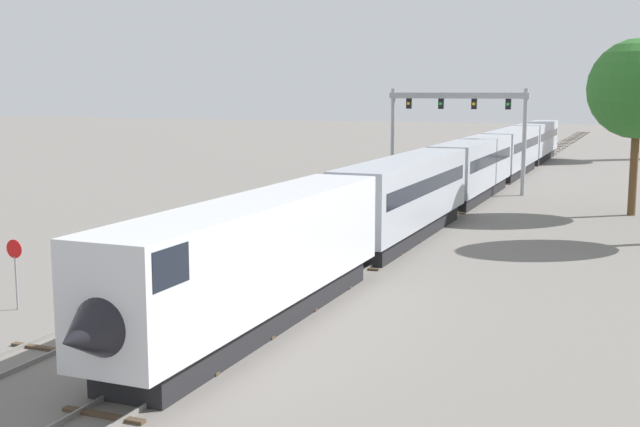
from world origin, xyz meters
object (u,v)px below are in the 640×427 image
object	(u,v)px
signal_gantry	(457,117)
stop_sign	(15,264)
trackside_tree_mid	(638,89)
passenger_train	(474,166)

from	to	relation	value
signal_gantry	stop_sign	xyz separation A→B (m)	(-7.75, -44.62, -4.63)
signal_gantry	trackside_tree_mid	bearing A→B (deg)	-29.74
signal_gantry	stop_sign	bearing A→B (deg)	-99.85
passenger_train	signal_gantry	size ratio (longest dim) A/B	8.20
stop_sign	trackside_tree_mid	world-z (taller)	trackside_tree_mid
passenger_train	stop_sign	bearing A→B (deg)	-103.55
trackside_tree_mid	stop_sign	bearing A→B (deg)	-121.58
passenger_train	trackside_tree_mid	xyz separation A→B (m)	(12.31, -5.21, 6.26)
passenger_train	signal_gantry	world-z (taller)	signal_gantry
stop_sign	trackside_tree_mid	distance (m)	43.18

